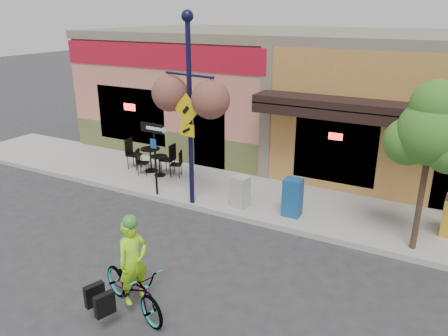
% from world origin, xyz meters
% --- Properties ---
extents(ground, '(90.00, 90.00, 0.00)m').
position_xyz_m(ground, '(0.00, 0.00, 0.00)').
color(ground, '#2D2D30').
rests_on(ground, ground).
extents(sidewalk, '(24.00, 3.00, 0.15)m').
position_xyz_m(sidewalk, '(0.00, 2.00, 0.07)').
color(sidewalk, '#9E9B93').
rests_on(sidewalk, ground).
extents(curb, '(24.00, 0.12, 0.15)m').
position_xyz_m(curb, '(0.00, 0.55, 0.07)').
color(curb, '#A8A59E').
rests_on(curb, ground).
extents(building, '(18.20, 8.20, 4.50)m').
position_xyz_m(building, '(0.00, 7.50, 2.25)').
color(building, '#C47361').
rests_on(building, ground).
extents(bicycle, '(1.95, 1.22, 0.97)m').
position_xyz_m(bicycle, '(-0.50, -3.62, 0.48)').
color(bicycle, maroon).
rests_on(bicycle, ground).
extents(cyclist_rider, '(0.55, 0.67, 1.58)m').
position_xyz_m(cyclist_rider, '(-0.45, -3.62, 0.79)').
color(cyclist_rider, '#A7FC1A').
rests_on(cyclist_rider, ground).
extents(lamp_post, '(1.70, 0.91, 5.07)m').
position_xyz_m(lamp_post, '(-1.95, 0.65, 2.68)').
color(lamp_post, '#111238').
rests_on(lamp_post, sidewalk).
extents(one_way_sign, '(0.82, 0.21, 2.12)m').
position_xyz_m(one_way_sign, '(-3.16, 0.65, 1.21)').
color(one_way_sign, black).
rests_on(one_way_sign, sidewalk).
extents(cafe_set_left, '(1.78, 1.02, 1.02)m').
position_xyz_m(cafe_set_left, '(-4.51, 2.15, 0.66)').
color(cafe_set_left, black).
rests_on(cafe_set_left, sidewalk).
extents(cafe_set_right, '(1.61, 1.18, 0.87)m').
position_xyz_m(cafe_set_right, '(-4.00, 1.93, 0.58)').
color(cafe_set_right, black).
rests_on(cafe_set_right, sidewalk).
extents(newspaper_box_blue, '(0.45, 0.40, 1.00)m').
position_xyz_m(newspaper_box_blue, '(0.76, 1.20, 0.65)').
color(newspaper_box_blue, '#174B8A').
rests_on(newspaper_box_blue, sidewalk).
extents(newspaper_box_grey, '(0.48, 0.45, 0.87)m').
position_xyz_m(newspaper_box_grey, '(-0.64, 1.02, 0.58)').
color(newspaper_box_grey, '#ABABAB').
rests_on(newspaper_box_grey, sidewalk).
extents(street_tree, '(1.60, 1.60, 3.81)m').
position_xyz_m(street_tree, '(3.74, 0.90, 2.05)').
color(street_tree, '#3D7A26').
rests_on(street_tree, sidewalk).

